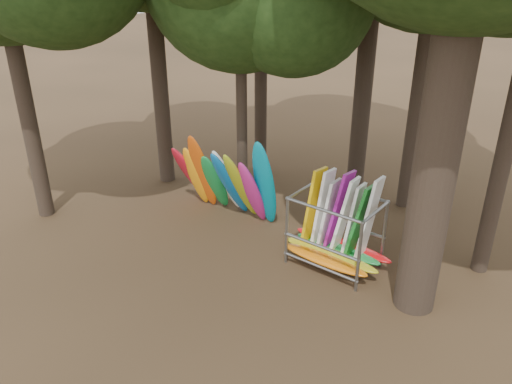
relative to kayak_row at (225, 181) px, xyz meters
The scene contains 3 objects.
ground 2.93m from the kayak_row, 40.27° to the right, with size 120.00×120.00×0.00m, color #47331E.
kayak_row is the anchor object (origin of this frame).
storage_rack 4.47m from the kayak_row, ahead, with size 3.16×1.56×2.90m.
Camera 1 is at (8.26, -9.73, 8.08)m, focal length 35.00 mm.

